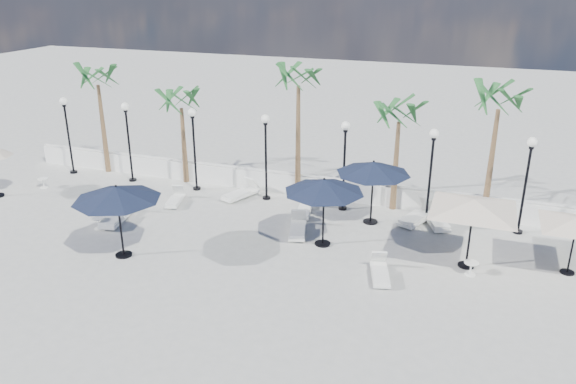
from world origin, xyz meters
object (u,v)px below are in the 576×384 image
(lounger_2, at_px, (241,193))
(lounger_5, at_px, (418,216))
(parasol_navy_right, at_px, (324,186))
(parasol_navy_mid, at_px, (373,168))
(lounger_0, at_px, (117,215))
(lounger_1, at_px, (175,199))
(lounger_7, at_px, (380,272))
(lounger_3, at_px, (304,209))
(parasol_navy_left, at_px, (117,194))
(parasol_cream_sq_a, at_px, (474,200))
(lounger_4, at_px, (298,228))
(lounger_6, at_px, (436,219))

(lounger_2, xyz_separation_m, lounger_5, (7.81, 0.00, 0.03))
(lounger_2, distance_m, parasol_navy_right, 6.13)
(parasol_navy_mid, xyz_separation_m, parasol_navy_right, (-1.26, -2.56, -0.00))
(lounger_5, distance_m, parasol_navy_right, 4.89)
(lounger_0, bearing_deg, lounger_1, 52.73)
(lounger_2, xyz_separation_m, lounger_7, (7.25, -4.95, -0.03))
(lounger_3, xyz_separation_m, parasol_navy_mid, (2.79, 0.10, 2.11))
(lounger_7, relative_size, parasol_navy_right, 0.60)
(lounger_2, xyz_separation_m, parasol_navy_right, (4.77, -3.23, 2.08))
(lounger_5, bearing_deg, parasol_navy_mid, -136.66)
(parasol_navy_left, bearing_deg, lounger_5, 34.34)
(lounger_3, height_order, parasol_navy_left, parasol_navy_left)
(lounger_2, relative_size, parasol_navy_left, 0.65)
(lounger_7, height_order, parasol_cream_sq_a, parasol_cream_sq_a)
(lounger_1, bearing_deg, parasol_navy_mid, -9.01)
(lounger_1, xyz_separation_m, lounger_5, (10.24, 1.57, 0.06))
(lounger_0, distance_m, lounger_5, 12.16)
(lounger_4, xyz_separation_m, parasol_navy_right, (1.17, -0.57, 2.08))
(lounger_4, bearing_deg, lounger_6, 12.29)
(lounger_0, height_order, parasol_navy_mid, parasol_navy_mid)
(lounger_2, bearing_deg, parasol_navy_right, -12.31)
(parasol_cream_sq_a, bearing_deg, lounger_1, 172.59)
(lounger_0, distance_m, parasol_navy_mid, 10.46)
(lounger_1, distance_m, parasol_navy_right, 7.69)
(lounger_3, distance_m, parasol_navy_mid, 3.50)
(lounger_3, xyz_separation_m, parasol_navy_left, (-4.91, -5.70, 2.16))
(lounger_1, xyz_separation_m, parasol_cream_sq_a, (12.32, -1.60, 2.26))
(lounger_2, xyz_separation_m, parasol_cream_sq_a, (9.89, -3.17, 2.23))
(lounger_2, distance_m, lounger_4, 4.47)
(parasol_cream_sq_a, bearing_deg, parasol_navy_right, -179.35)
(lounger_2, xyz_separation_m, lounger_4, (3.60, -2.66, -0.00))
(lounger_7, distance_m, parasol_navy_left, 9.30)
(lounger_2, relative_size, parasol_navy_mid, 0.67)
(lounger_4, xyz_separation_m, parasol_cream_sq_a, (6.29, -0.52, 2.23))
(lounger_4, bearing_deg, lounger_3, 84.62)
(lounger_1, distance_m, parasol_cream_sq_a, 12.63)
(lounger_1, distance_m, lounger_4, 6.13)
(lounger_0, relative_size, parasol_navy_mid, 0.75)
(lounger_2, distance_m, lounger_3, 3.33)
(lounger_0, relative_size, lounger_2, 1.12)
(lounger_5, relative_size, parasol_navy_mid, 0.75)
(lounger_2, relative_size, lounger_5, 0.90)
(lounger_5, distance_m, parasol_cream_sq_a, 4.39)
(lounger_2, bearing_deg, lounger_3, 8.39)
(lounger_4, height_order, parasol_cream_sq_a, parasol_cream_sq_a)
(lounger_0, height_order, parasol_cream_sq_a, parasol_cream_sq_a)
(lounger_2, relative_size, lounger_6, 0.94)
(parasol_navy_mid, relative_size, parasol_cream_sq_a, 0.54)
(lounger_5, relative_size, parasol_cream_sq_a, 0.41)
(lounger_4, relative_size, parasol_cream_sq_a, 0.36)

